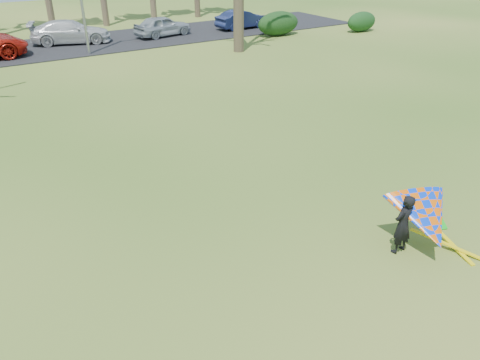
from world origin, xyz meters
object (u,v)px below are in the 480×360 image
car_3 (70,32)px  car_4 (162,26)px  car_5 (242,19)px  kite_flyer (425,219)px

car_3 → car_4: bearing=-82.4°
car_4 → car_5: car_4 is taller
car_3 → kite_flyer: bearing=-161.3°
car_4 → car_5: 6.21m
car_5 → kite_flyer: bearing=152.2°
car_5 → car_3: bearing=79.4°
car_5 → kite_flyer: kite_flyer is taller
car_3 → kite_flyer: 26.92m
car_5 → kite_flyer: 27.88m
kite_flyer → car_4: bearing=78.7°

